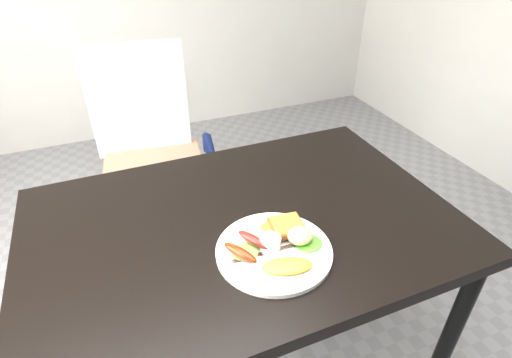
% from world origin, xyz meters
% --- Properties ---
extents(dining_table, '(1.20, 0.80, 0.04)m').
position_xyz_m(dining_table, '(0.00, 0.00, 0.73)').
color(dining_table, black).
rests_on(dining_table, ground).
extents(dining_chair, '(0.52, 0.52, 0.05)m').
position_xyz_m(dining_chair, '(-0.14, 0.84, 0.45)').
color(dining_chair, '#AC6F54').
rests_on(dining_chair, ground).
extents(person, '(0.57, 0.45, 1.40)m').
position_xyz_m(person, '(0.34, 0.82, 0.70)').
color(person, navy).
rests_on(person, ground).
extents(plate, '(0.30, 0.30, 0.01)m').
position_xyz_m(plate, '(0.03, -0.16, 0.76)').
color(plate, white).
rests_on(plate, dining_table).
extents(lettuce_left, '(0.08, 0.07, 0.01)m').
position_xyz_m(lettuce_left, '(-0.05, -0.14, 0.77)').
color(lettuce_left, olive).
rests_on(lettuce_left, plate).
extents(lettuce_right, '(0.08, 0.07, 0.01)m').
position_xyz_m(lettuce_right, '(0.12, -0.17, 0.77)').
color(lettuce_right, '#2C941D').
rests_on(lettuce_right, plate).
extents(omelette, '(0.13, 0.09, 0.02)m').
position_xyz_m(omelette, '(0.03, -0.23, 0.77)').
color(omelette, yellow).
rests_on(omelette, plate).
extents(sausage_a, '(0.07, 0.10, 0.03)m').
position_xyz_m(sausage_a, '(-0.06, -0.15, 0.78)').
color(sausage_a, '#5F2A04').
rests_on(sausage_a, lettuce_left).
extents(sausage_b, '(0.07, 0.10, 0.02)m').
position_xyz_m(sausage_b, '(-0.02, -0.12, 0.78)').
color(sausage_b, maroon).
rests_on(sausage_b, lettuce_left).
extents(ramekin, '(0.07, 0.07, 0.03)m').
position_xyz_m(ramekin, '(0.02, -0.15, 0.78)').
color(ramekin, white).
rests_on(ramekin, plate).
extents(toast_a, '(0.08, 0.08, 0.01)m').
position_xyz_m(toast_a, '(0.07, -0.09, 0.77)').
color(toast_a, olive).
rests_on(toast_a, plate).
extents(toast_b, '(0.09, 0.09, 0.01)m').
position_xyz_m(toast_b, '(0.09, -0.11, 0.78)').
color(toast_b, brown).
rests_on(toast_b, toast_a).
extents(potato_salad, '(0.07, 0.07, 0.04)m').
position_xyz_m(potato_salad, '(0.10, -0.16, 0.79)').
color(potato_salad, beige).
rests_on(potato_salad, lettuce_right).
extents(fork, '(0.16, 0.02, 0.00)m').
position_xyz_m(fork, '(-0.01, -0.16, 0.76)').
color(fork, '#ADAFB7').
rests_on(fork, plate).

